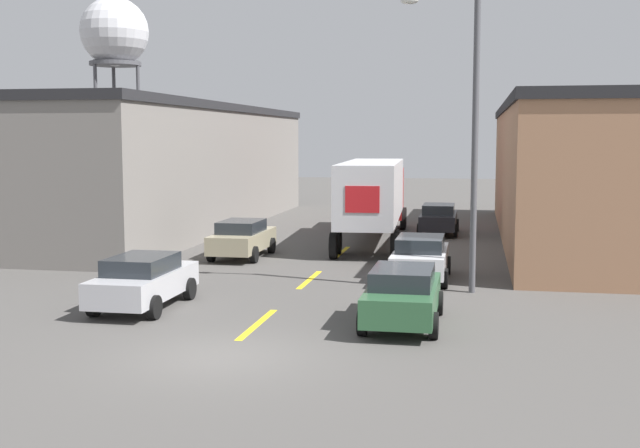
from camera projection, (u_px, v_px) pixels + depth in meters
name	position (u px, v px, depth m)	size (l,w,h in m)	color
ground_plane	(219.00, 357.00, 17.95)	(160.00, 160.00, 0.00)	#4C4947
road_centerline	(310.00, 280.00, 27.64)	(0.20, 17.01, 0.01)	yellow
warehouse_left	(162.00, 166.00, 43.58)	(9.00, 29.11, 6.63)	slate
semi_truck	(374.00, 192.00, 37.88)	(3.45, 14.06, 3.80)	#B21919
parked_car_right_mid	(420.00, 257.00, 27.44)	(1.97, 4.40, 1.53)	silver
parked_car_right_near	(403.00, 295.00, 20.91)	(1.97, 4.40, 1.53)	#2D5B38
parked_car_left_far	(242.00, 238.00, 32.70)	(1.97, 4.40, 1.53)	tan
parked_car_right_far	(439.00, 218.00, 40.59)	(1.97, 4.40, 1.53)	black
parked_car_left_near	(143.00, 280.00, 23.00)	(1.97, 4.40, 1.53)	#B2B2B7
water_tower	(115.00, 34.00, 62.74)	(5.34, 5.34, 15.79)	#47474C
street_lamp	(467.00, 123.00, 24.85)	(2.46, 0.32, 9.35)	#4C4C51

